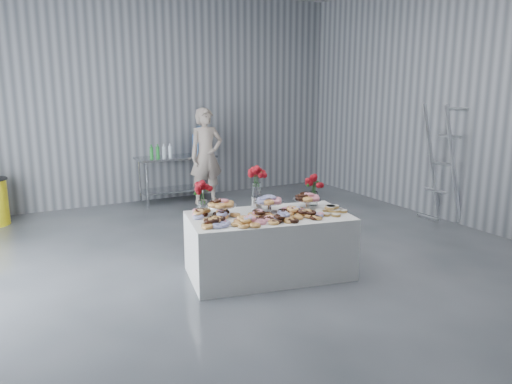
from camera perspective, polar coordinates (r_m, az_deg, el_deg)
ground at (r=6.17m, az=0.27°, el=-9.45°), size 9.00×9.00×0.00m
room_walls at (r=5.67m, az=-2.59°, el=15.86°), size 8.04×9.04×4.02m
display_table at (r=6.06m, az=1.49°, el=-6.09°), size 2.06×1.35×0.75m
prep_table at (r=9.80m, az=-9.12°, el=2.44°), size 1.50×0.60×0.90m
donut_mounds at (r=5.90m, az=1.75°, el=-2.35°), size 1.93×1.14×0.09m
cake_stand_left at (r=5.91m, az=-4.01°, el=-1.39°), size 0.36×0.36×0.17m
cake_stand_mid at (r=6.07m, az=1.52°, el=-0.99°), size 0.36×0.36×0.17m
cake_stand_right at (r=6.24m, az=5.88°, el=-0.68°), size 0.36×0.36×0.17m
danish_pile at (r=6.08m, az=8.69°, el=-1.95°), size 0.48×0.48×0.11m
bouquet_left at (r=5.93m, az=-6.13°, el=0.17°), size 0.26×0.26×0.42m
bouquet_right at (r=6.40m, az=6.63°, el=1.07°), size 0.26×0.26×0.42m
bouquet_center at (r=6.17m, az=0.06°, el=1.52°), size 0.26×0.26×0.57m
water_jug at (r=9.89m, az=-6.48°, el=5.72°), size 0.28×0.28×0.55m
drink_bottles at (r=9.54m, az=-10.83°, el=4.64°), size 0.54×0.08×0.27m
person at (r=9.58m, az=-5.71°, el=4.10°), size 0.68×0.45×1.83m
stepladder at (r=8.69m, az=20.50°, el=3.08°), size 0.76×0.50×1.99m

